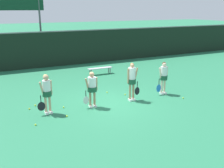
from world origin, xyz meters
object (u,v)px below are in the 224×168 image
at_px(player_0, 47,91).
at_px(scoreboard, 18,6).
at_px(bench_courtside, 100,69).
at_px(player_2, 132,79).
at_px(player_3, 164,75).
at_px(tennis_ball_1, 139,92).
at_px(tennis_ball_8, 125,94).
at_px(player_1, 92,86).
at_px(tennis_ball_2, 183,98).
at_px(tennis_ball_7, 64,107).
at_px(tennis_ball_0, 35,125).
at_px(tennis_ball_4, 67,116).
at_px(tennis_ball_5, 35,105).
at_px(tennis_ball_6, 29,109).
at_px(tennis_ball_3, 107,92).

bearing_deg(player_0, scoreboard, 78.92).
height_order(bench_courtside, player_2, player_2).
relative_size(player_3, tennis_ball_1, 23.89).
bearing_deg(tennis_ball_8, player_1, -159.64).
bearing_deg(tennis_ball_8, tennis_ball_2, -37.12).
distance_m(player_0, tennis_ball_7, 1.26).
bearing_deg(tennis_ball_8, tennis_ball_0, -161.27).
bearing_deg(player_2, player_1, -177.28).
relative_size(player_1, tennis_ball_8, 24.21).
relative_size(player_1, tennis_ball_7, 24.77).
height_order(player_0, tennis_ball_0, player_0).
xyz_separation_m(player_2, tennis_ball_0, (-4.63, -0.80, -1.03)).
xyz_separation_m(player_1, tennis_ball_0, (-2.63, -0.83, -0.91)).
height_order(player_2, tennis_ball_7, player_2).
height_order(player_1, tennis_ball_4, player_1).
xyz_separation_m(tennis_ball_5, tennis_ball_6, (-0.31, -0.31, -0.00)).
xyz_separation_m(player_0, player_1, (1.93, -0.14, -0.05)).
xyz_separation_m(scoreboard, tennis_ball_8, (3.50, -9.57, -4.30)).
bearing_deg(bench_courtside, tennis_ball_2, -74.67).
bearing_deg(tennis_ball_0, player_0, 53.92).
distance_m(tennis_ball_4, tennis_ball_8, 3.70).
distance_m(tennis_ball_0, tennis_ball_6, 1.76).
height_order(player_2, tennis_ball_5, player_2).
xyz_separation_m(tennis_ball_5, tennis_ball_7, (1.07, -0.79, -0.00)).
bearing_deg(scoreboard, tennis_ball_7, -88.73).
relative_size(bench_courtside, tennis_ball_1, 23.75).
xyz_separation_m(player_1, tennis_ball_2, (4.36, -0.93, -0.92)).
bearing_deg(tennis_ball_5, player_2, -16.65).
distance_m(tennis_ball_7, tennis_ball_8, 3.30).
distance_m(scoreboard, tennis_ball_8, 11.06).
height_order(player_0, tennis_ball_2, player_0).
distance_m(player_2, player_3, 1.92).
xyz_separation_m(scoreboard, tennis_ball_3, (2.84, -8.83, -4.30)).
relative_size(bench_courtside, tennis_ball_7, 25.49).
distance_m(scoreboard, player_3, 12.02).
distance_m(bench_courtside, tennis_ball_6, 6.88).
bearing_deg(tennis_ball_0, player_2, 9.80).
height_order(tennis_ball_4, tennis_ball_8, tennis_ball_4).
bearing_deg(tennis_ball_1, player_3, -38.44).
relative_size(player_2, tennis_ball_2, 27.33).
xyz_separation_m(player_3, tennis_ball_5, (-6.16, 1.15, -0.94)).
height_order(player_3, tennis_ball_8, player_3).
bearing_deg(tennis_ball_5, tennis_ball_4, -63.47).
relative_size(scoreboard, tennis_ball_1, 80.22).
relative_size(tennis_ball_6, tennis_ball_7, 1.08).
distance_m(tennis_ball_5, tennis_ball_8, 4.37).
distance_m(tennis_ball_3, tennis_ball_7, 2.83).
bearing_deg(tennis_ball_7, tennis_ball_6, 160.83).
distance_m(player_3, tennis_ball_8, 2.15).
bearing_deg(tennis_ball_8, player_0, -171.01).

